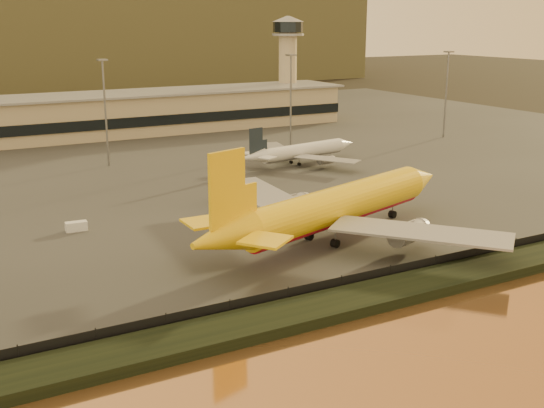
% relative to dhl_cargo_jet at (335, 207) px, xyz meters
% --- Properties ---
extents(ground, '(900.00, 900.00, 0.00)m').
position_rel_dhl_cargo_jet_xyz_m(ground, '(-5.82, -6.05, -5.52)').
color(ground, black).
rests_on(ground, ground).
extents(embankment, '(320.00, 7.00, 1.40)m').
position_rel_dhl_cargo_jet_xyz_m(embankment, '(-5.82, -23.05, -4.82)').
color(embankment, black).
rests_on(embankment, ground).
extents(tarmac, '(320.00, 220.00, 0.20)m').
position_rel_dhl_cargo_jet_xyz_m(tarmac, '(-5.82, 88.95, -5.42)').
color(tarmac, '#2D2D2D').
rests_on(tarmac, ground).
extents(perimeter_fence, '(300.00, 0.05, 2.20)m').
position_rel_dhl_cargo_jet_xyz_m(perimeter_fence, '(-5.82, -19.05, -4.22)').
color(perimeter_fence, black).
rests_on(perimeter_fence, tarmac).
extents(terminal_building, '(202.00, 25.00, 12.60)m').
position_rel_dhl_cargo_jet_xyz_m(terminal_building, '(-20.34, 119.50, 0.73)').
color(terminal_building, tan).
rests_on(terminal_building, tarmac).
extents(control_tower, '(11.20, 11.20, 35.50)m').
position_rel_dhl_cargo_jet_xyz_m(control_tower, '(64.18, 124.95, 16.15)').
color(control_tower, tan).
rests_on(control_tower, tarmac).
extents(apron_light_masts, '(152.20, 12.20, 25.40)m').
position_rel_dhl_cargo_jet_xyz_m(apron_light_masts, '(9.18, 68.95, 10.19)').
color(apron_light_masts, slate).
rests_on(apron_light_masts, tarmac).
extents(dhl_cargo_jet, '(58.32, 55.63, 17.80)m').
position_rel_dhl_cargo_jet_xyz_m(dhl_cargo_jet, '(0.00, 0.00, 0.00)').
color(dhl_cargo_jet, yellow).
rests_on(dhl_cargo_jet, tarmac).
extents(white_narrowbody_jet, '(35.42, 34.15, 10.20)m').
position_rel_dhl_cargo_jet_xyz_m(white_narrowbody_jet, '(26.37, 53.60, -2.27)').
color(white_narrowbody_jet, silver).
rests_on(white_narrowbody_jet, tarmac).
extents(gse_vehicle_yellow, '(4.78, 2.74, 2.03)m').
position_rel_dhl_cargo_jet_xyz_m(gse_vehicle_yellow, '(9.24, 18.42, -4.30)').
color(gse_vehicle_yellow, yellow).
rests_on(gse_vehicle_yellow, tarmac).
extents(gse_vehicle_white, '(3.64, 1.84, 1.59)m').
position_rel_dhl_cargo_jet_xyz_m(gse_vehicle_white, '(-35.45, 24.68, -4.52)').
color(gse_vehicle_white, silver).
rests_on(gse_vehicle_white, tarmac).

